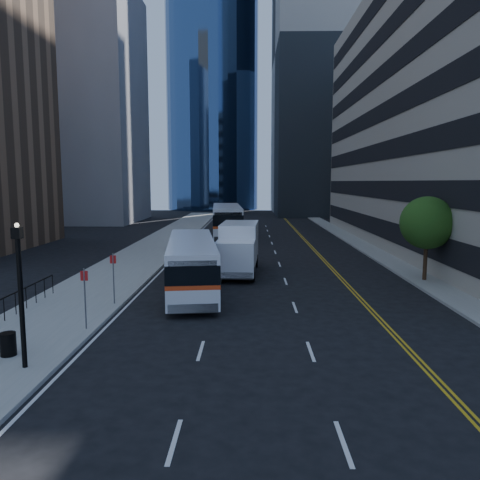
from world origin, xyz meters
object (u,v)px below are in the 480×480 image
Objects in this scene: street_tree at (427,223)px; box_truck at (239,247)px; lamp_post at (21,289)px; bus_front at (192,263)px; trash_can at (8,344)px; bus_rear at (227,220)px.

street_tree reaches higher than box_truck.
lamp_post is at bearing -108.37° from box_truck.
bus_front is 5.74m from box_truck.
street_tree reaches higher than trash_can.
street_tree is 0.44× the size of bus_front.
street_tree is 1.12× the size of lamp_post.
box_truck reaches higher than bus_front.
lamp_post is at bearing -142.13° from street_tree.
bus_front is 0.84× the size of bus_rear.
bus_rear is 36.30m from trash_can.
lamp_post reaches higher than bus_rear.
bus_front is at bearing -112.69° from box_truck.
lamp_post reaches higher than trash_can.
box_truck is 8.78× the size of trash_can.
trash_can is (-5.81, -35.81, -1.36)m from bus_rear.
bus_rear is (-13.24, 22.82, -1.73)m from street_tree.
box_truck is 17.30m from trash_can.
street_tree is 14.37m from bus_front.
box_truck is (6.53, 16.51, -0.97)m from lamp_post.
street_tree is 0.37× the size of bus_rear.
lamp_post is 5.67× the size of trash_can.
bus_rear is at bearing 80.78° from trash_can.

